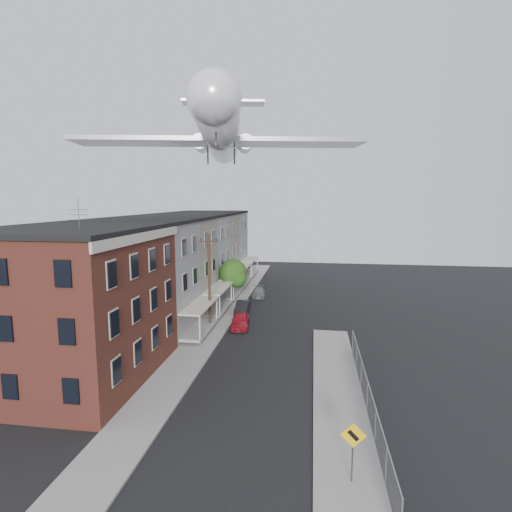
{
  "coord_description": "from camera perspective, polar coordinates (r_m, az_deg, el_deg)",
  "views": [
    {
      "loc": [
        3.78,
        -16.95,
        12.02
      ],
      "look_at": [
        0.31,
        7.05,
        8.61
      ],
      "focal_mm": 28.0,
      "sensor_mm": 36.0,
      "label": 1
    }
  ],
  "objects": [
    {
      "name": "warning_sign",
      "position": [
        18.97,
        13.67,
        -24.55
      ],
      "size": [
        1.1,
        0.11,
        2.8
      ],
      "color": "#515156",
      "rests_on": "ground"
    },
    {
      "name": "corner_building",
      "position": [
        29.49,
        -24.57,
        -6.18
      ],
      "size": [
        10.31,
        12.3,
        12.15
      ],
      "color": "#3A1512",
      "rests_on": "ground"
    },
    {
      "name": "car_far",
      "position": [
        50.09,
        0.39,
        -5.22
      ],
      "size": [
        1.89,
        3.93,
        1.1
      ],
      "primitive_type": "imported",
      "rotation": [
        0.0,
        0.0,
        0.09
      ],
      "color": "slate",
      "rests_on": "ground"
    },
    {
      "name": "car_near",
      "position": [
        38.38,
        -2.28,
        -9.17
      ],
      "size": [
        2.08,
        4.19,
        1.37
      ],
      "primitive_type": "imported",
      "rotation": [
        0.0,
        0.0,
        0.12
      ],
      "color": "#AD1625",
      "rests_on": "ground"
    },
    {
      "name": "car_mid",
      "position": [
        43.15,
        -1.94,
        -7.31
      ],
      "size": [
        1.41,
        3.81,
        1.24
      ],
      "primitive_type": "imported",
      "rotation": [
        0.0,
        0.0,
        0.02
      ],
      "color": "black",
      "rests_on": "ground"
    },
    {
      "name": "row_house_c",
      "position": [
        50.47,
        -10.04,
        0.04
      ],
      "size": [
        11.98,
        7.0,
        10.3
      ],
      "color": "slate",
      "rests_on": "ground"
    },
    {
      "name": "street_tree",
      "position": [
        46.57,
        -3.14,
        -2.6
      ],
      "size": [
        3.22,
        3.2,
        5.2
      ],
      "color": "black",
      "rests_on": "ground"
    },
    {
      "name": "utility_pole",
      "position": [
        36.93,
        -6.68,
        -3.52
      ],
      "size": [
        1.8,
        0.26,
        9.0
      ],
      "color": "black",
      "rests_on": "ground"
    },
    {
      "name": "row_house_e",
      "position": [
        63.81,
        -6.12,
        1.77
      ],
      "size": [
        11.98,
        7.0,
        10.3
      ],
      "color": "slate",
      "rests_on": "ground"
    },
    {
      "name": "row_house_d",
      "position": [
        57.1,
        -7.85,
        1.01
      ],
      "size": [
        11.98,
        7.0,
        10.3
      ],
      "color": "#6D6557",
      "rests_on": "ground"
    },
    {
      "name": "airplane",
      "position": [
        40.55,
        -5.05,
        17.07
      ],
      "size": [
        26.62,
        30.42,
        8.74
      ],
      "color": "white",
      "rests_on": "ground"
    },
    {
      "name": "sidewalk_left",
      "position": [
        43.66,
        -4.42,
        -7.91
      ],
      "size": [
        3.0,
        62.0,
        0.12
      ],
      "primitive_type": "cube",
      "color": "gray",
      "rests_on": "ground"
    },
    {
      "name": "chainlink_fence",
      "position": [
        24.77,
        15.64,
        -18.73
      ],
      "size": [
        0.06,
        18.06,
        1.9
      ],
      "color": "gray",
      "rests_on": "ground"
    },
    {
      "name": "curb_right",
      "position": [
        25.88,
        8.37,
        -19.58
      ],
      "size": [
        0.15,
        26.0,
        0.14
      ],
      "primitive_type": "cube",
      "color": "gray",
      "rests_on": "ground"
    },
    {
      "name": "row_house_a",
      "position": [
        37.61,
        -16.71,
        -2.89
      ],
      "size": [
        11.98,
        7.0,
        10.3
      ],
      "color": "slate",
      "rests_on": "ground"
    },
    {
      "name": "sidewalk_right",
      "position": [
        25.94,
        11.77,
        -19.63
      ],
      "size": [
        3.0,
        26.0,
        0.12
      ],
      "primitive_type": "cube",
      "color": "gray",
      "rests_on": "ground"
    },
    {
      "name": "curb_left",
      "position": [
        43.37,
        -2.53,
        -7.99
      ],
      "size": [
        0.15,
        62.0,
        0.14
      ],
      "primitive_type": "cube",
      "color": "gray",
      "rests_on": "ground"
    },
    {
      "name": "ground",
      "position": [
        21.12,
        -4.0,
        -26.7
      ],
      "size": [
        120.0,
        120.0,
        0.0
      ],
      "primitive_type": "plane",
      "color": "black",
      "rests_on": "ground"
    },
    {
      "name": "row_house_b",
      "position": [
        43.95,
        -12.89,
        -1.21
      ],
      "size": [
        11.98,
        7.0,
        10.3
      ],
      "color": "#6D6557",
      "rests_on": "ground"
    }
  ]
}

